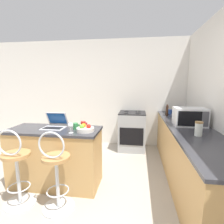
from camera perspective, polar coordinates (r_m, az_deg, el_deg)
The scene contains 17 objects.
ground_plane at distance 2.54m, azimuth -18.06°, elevation -29.16°, with size 20.00×20.00×0.00m, color #ADA393.
wall_back at distance 4.46m, azimuth -3.91°, elevation 6.13°, with size 12.00×0.06×2.60m.
breakfast_bar at distance 2.89m, azimuth -17.97°, elevation -13.75°, with size 1.37×0.59×0.89m.
counter_right at distance 3.11m, azimuth 23.61°, elevation -12.42°, with size 0.65×3.10×0.89m.
bar_stool_near at distance 2.61m, azimuth -28.75°, elevation -16.17°, with size 0.40×0.40×1.03m.
bar_stool_far at distance 2.35m, azimuth -17.77°, elevation -18.39°, with size 0.40×0.40×1.03m.
laptop at distance 2.82m, azimuth -18.10°, elevation -3.68°, with size 0.33×0.33×0.23m.
microwave at distance 3.04m, azimuth 24.05°, elevation -1.44°, with size 0.48×0.34×0.29m.
toaster at distance 3.49m, azimuth 21.79°, elevation -0.87°, with size 0.22×0.29×0.18m.
stove_range at distance 4.16m, azimuth 6.53°, elevation -6.16°, with size 0.61×0.61×0.90m.
mug_red at distance 2.69m, azimuth -9.30°, elevation -4.11°, with size 0.09×0.07×0.10m.
storage_jar at distance 2.52m, azimuth 26.45°, elevation -4.90°, with size 0.10×0.10×0.19m.
wine_glass_short at distance 2.44m, azimuth -13.38°, elevation -4.35°, with size 0.07×0.07×0.15m.
pepper_mill at distance 3.79m, azimuth 17.53°, elevation 0.52°, with size 0.05×0.05×0.24m.
mug_green at distance 2.64m, azimuth -11.75°, elevation -4.53°, with size 0.09×0.07×0.09m.
fruit_bowl at distance 2.50m, azimuth -8.76°, elevation -5.46°, with size 0.25×0.25×0.11m.
mug_blue at distance 4.03m, azimuth 18.46°, elevation 0.10°, with size 0.10×0.08×0.10m.
Camera 1 is at (0.96, -1.75, 1.57)m, focal length 28.00 mm.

